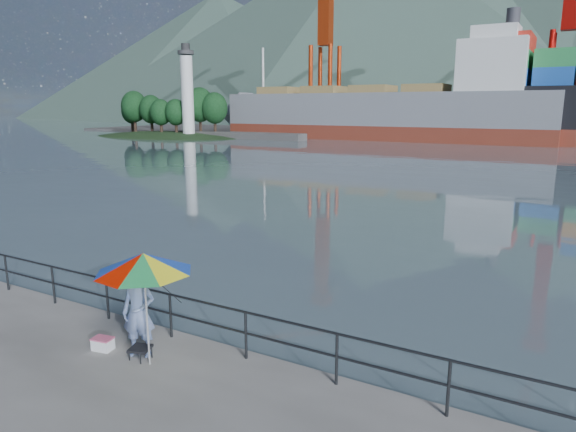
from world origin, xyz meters
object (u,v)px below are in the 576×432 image
(bulk_carrier, at_px, (391,112))
(cooler_bag, at_px, (103,344))
(beach_umbrella, at_px, (144,263))
(fisherman, at_px, (139,312))

(bulk_carrier, bearing_deg, cooler_bag, -75.87)
(beach_umbrella, distance_m, bulk_carrier, 75.22)
(fisherman, distance_m, cooler_bag, 1.21)
(fisherman, height_order, bulk_carrier, bulk_carrier)
(cooler_bag, height_order, bulk_carrier, bulk_carrier)
(beach_umbrella, xyz_separation_m, cooler_bag, (-1.29, -0.04, -1.98))
(beach_umbrella, distance_m, cooler_bag, 2.36)
(bulk_carrier, bearing_deg, beach_umbrella, -74.91)
(beach_umbrella, bearing_deg, bulk_carrier, 105.09)
(beach_umbrella, xyz_separation_m, bulk_carrier, (-19.57, 72.60, 2.02))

